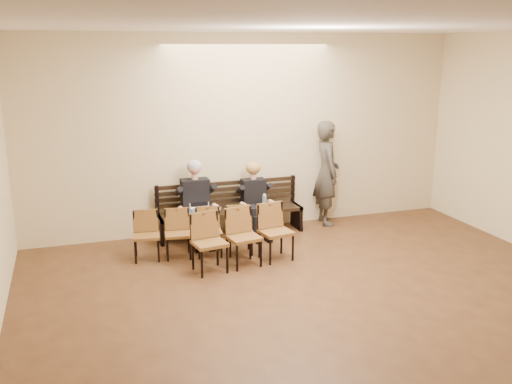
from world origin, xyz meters
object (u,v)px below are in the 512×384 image
at_px(bag, 208,235).
at_px(seated_woman, 255,202).
at_px(chair_row_back, 244,238).
at_px(laptop, 201,211).
at_px(chair_row_front, 194,233).
at_px(bench, 231,223).
at_px(passerby, 327,165).
at_px(water_bottle, 265,208).
at_px(seated_man, 197,201).

bearing_deg(bag, seated_woman, 12.72).
bearing_deg(chair_row_back, laptop, 99.65).
height_order(seated_woman, chair_row_front, seated_woman).
distance_m(bench, passerby, 2.10).
distance_m(bench, chair_row_front, 1.22).
bearing_deg(bench, water_bottle, -39.72).
relative_size(seated_woman, chair_row_front, 0.64).
distance_m(seated_man, chair_row_front, 0.82).
xyz_separation_m(chair_row_front, chair_row_back, (0.65, -0.61, 0.06)).
bearing_deg(chair_row_front, seated_woman, 37.43).
distance_m(bag, chair_row_back, 1.20).
distance_m(seated_man, water_bottle, 1.17).
distance_m(seated_woman, laptop, 1.03).
bearing_deg(chair_row_back, seated_man, 98.99).
bearing_deg(laptop, chair_row_front, -102.33).
relative_size(bench, seated_woman, 2.17).
bearing_deg(chair_row_front, laptop, 72.96).
relative_size(seated_woman, chair_row_back, 0.75).
xyz_separation_m(laptop, passerby, (2.49, 0.39, 0.55)).
relative_size(bench, chair_row_back, 1.64).
distance_m(seated_woman, chair_row_back, 1.49).
height_order(water_bottle, chair_row_front, chair_row_front).
bearing_deg(bag, chair_row_back, -75.86).
height_order(bench, bag, bench).
distance_m(laptop, passerby, 2.58).
relative_size(seated_woman, passerby, 0.53).
xyz_separation_m(bench, water_bottle, (0.49, -0.41, 0.34)).
distance_m(laptop, chair_row_back, 1.24).
bearing_deg(seated_woman, chair_row_back, -115.06).
bearing_deg(passerby, chair_row_front, 116.62).
height_order(seated_man, chair_row_front, seated_man).
relative_size(water_bottle, bag, 0.57).
xyz_separation_m(bag, passerby, (2.39, 0.43, 0.97)).
bearing_deg(water_bottle, laptop, 173.72).
distance_m(seated_woman, passerby, 1.58).
relative_size(passerby, chair_row_front, 1.19).
distance_m(water_bottle, bag, 1.07).
bearing_deg(bench, chair_row_back, -98.28).
bearing_deg(passerby, bag, 107.76).
bearing_deg(chair_row_front, bench, 52.30).
bearing_deg(seated_woman, bag, -167.28).
xyz_separation_m(bench, laptop, (-0.60, -0.29, 0.35)).
bearing_deg(seated_man, seated_woman, 0.00).
bearing_deg(bench, passerby, 3.03).
relative_size(seated_man, laptop, 4.19).
relative_size(seated_man, chair_row_back, 0.89).
distance_m(bag, passerby, 2.61).
distance_m(seated_man, passerby, 2.58).
height_order(seated_man, passerby, passerby).
distance_m(seated_man, bag, 0.60).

